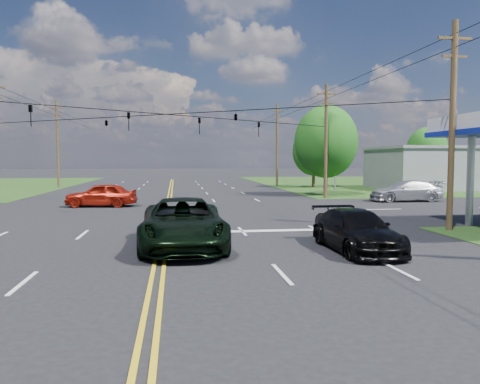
{
  "coord_description": "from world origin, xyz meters",
  "views": [
    {
      "loc": [
        0.53,
        -16.84,
        3.28
      ],
      "look_at": [
        3.68,
        6.0,
        1.67
      ],
      "focal_mm": 35.0,
      "sensor_mm": 36.0,
      "label": 1
    }
  ],
  "objects": [
    {
      "name": "pickup_dkgreen",
      "position": [
        0.78,
        0.46,
        0.92
      ],
      "size": [
        3.08,
        6.61,
        1.83
      ],
      "primitive_type": "imported",
      "rotation": [
        0.0,
        0.0,
        0.01
      ],
      "color": "black",
      "rests_on": "ground"
    },
    {
      "name": "span_wire_signals",
      "position": [
        0.0,
        12.0,
        6.0
      ],
      "size": [
        26.0,
        18.0,
        1.13
      ],
      "color": "black",
      "rests_on": "ground"
    },
    {
      "name": "pole_left_far",
      "position": [
        -13.0,
        40.0,
        5.17
      ],
      "size": [
        1.6,
        0.28,
        10.0
      ],
      "color": "#49391E",
      "rests_on": "ground"
    },
    {
      "name": "suv_black",
      "position": [
        6.95,
        -0.93,
        0.73
      ],
      "size": [
        2.19,
        5.1,
        1.46
      ],
      "primitive_type": "imported",
      "rotation": [
        0.0,
        0.0,
        0.03
      ],
      "color": "black",
      "rests_on": "ground"
    },
    {
      "name": "sedan_red",
      "position": [
        -4.6,
        16.51,
        0.82
      ],
      "size": [
        4.98,
        2.38,
        1.64
      ],
      "primitive_type": "imported",
      "rotation": [
        0.0,
        0.0,
        -1.66
      ],
      "color": "#9B180B",
      "rests_on": "ground"
    },
    {
      "name": "pole_ne",
      "position": [
        13.0,
        21.0,
        4.92
      ],
      "size": [
        1.6,
        0.28,
        9.5
      ],
      "color": "#49391E",
      "rests_on": "ground"
    },
    {
      "name": "stop_bar",
      "position": [
        5.0,
        4.0,
        0.0
      ],
      "size": [
        10.0,
        0.5,
        0.02
      ],
      "primitive_type": "cube",
      "color": "silver",
      "rests_on": "ground"
    },
    {
      "name": "power_lines",
      "position": [
        0.0,
        10.0,
        8.6
      ],
      "size": [
        26.04,
        100.0,
        0.64
      ],
      "color": "black",
      "rests_on": "ground"
    },
    {
      "name": "retail_ne",
      "position": [
        30.0,
        32.0,
        2.2
      ],
      "size": [
        14.0,
        10.0,
        4.4
      ],
      "primitive_type": "cube",
      "color": "slate",
      "rests_on": "ground"
    },
    {
      "name": "tree_far_r",
      "position": [
        34.0,
        42.0,
        4.54
      ],
      "size": [
        5.32,
        5.32,
        7.63
      ],
      "color": "#49391E",
      "rests_on": "ground"
    },
    {
      "name": "sedan_far",
      "position": [
        18.38,
        17.5,
        0.82
      ],
      "size": [
        5.68,
        2.43,
        1.63
      ],
      "primitive_type": "imported",
      "rotation": [
        0.0,
        0.0,
        -1.6
      ],
      "color": "#B7B6BB",
      "rests_on": "ground"
    },
    {
      "name": "ground",
      "position": [
        0.0,
        12.0,
        0.0
      ],
      "size": [
        280.0,
        280.0,
        0.0
      ],
      "primitive_type": "plane",
      "color": "black",
      "rests_on": "ground"
    },
    {
      "name": "tree_right_b",
      "position": [
        16.5,
        36.0,
        4.22
      ],
      "size": [
        4.94,
        4.94,
        7.09
      ],
      "color": "#49391E",
      "rests_on": "ground"
    },
    {
      "name": "tree_right_a",
      "position": [
        14.0,
        24.0,
        4.87
      ],
      "size": [
        5.7,
        5.7,
        8.18
      ],
      "color": "#49391E",
      "rests_on": "ground"
    },
    {
      "name": "pole_se",
      "position": [
        13.0,
        3.0,
        4.92
      ],
      "size": [
        1.6,
        0.28,
        9.5
      ],
      "color": "#49391E",
      "rests_on": "ground"
    },
    {
      "name": "pole_right_far",
      "position": [
        13.0,
        40.0,
        5.17
      ],
      "size": [
        1.6,
        0.28,
        10.0
      ],
      "color": "#49391E",
      "rests_on": "ground"
    },
    {
      "name": "polesign_ne",
      "position": [
        17.0,
        30.0,
        6.05
      ],
      "size": [
        2.08,
        1.06,
        7.81
      ],
      "color": "#A5A5AA",
      "rests_on": "ground"
    },
    {
      "name": "grass_ne",
      "position": [
        35.0,
        44.0,
        0.0
      ],
      "size": [
        46.0,
        48.0,
        0.03
      ],
      "primitive_type": "cube",
      "color": "#1B3C13",
      "rests_on": "ground"
    }
  ]
}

